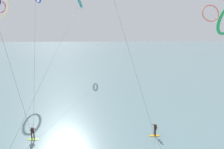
# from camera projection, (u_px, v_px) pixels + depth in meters

# --- Properties ---
(sea_water) EXTENTS (400.00, 200.00, 0.08)m
(sea_water) POSITION_uv_depth(u_px,v_px,m) (105.00, 52.00, 108.16)
(sea_water) COLOR slate
(sea_water) RESTS_ON ground
(surfer_amber) EXTENTS (1.40, 0.64, 1.70)m
(surfer_amber) POSITION_uv_depth(u_px,v_px,m) (155.00, 130.00, 21.71)
(surfer_amber) COLOR orange
(surfer_amber) RESTS_ON ground
(surfer_lime) EXTENTS (1.40, 0.73, 1.70)m
(surfer_lime) POSITION_uv_depth(u_px,v_px,m) (33.00, 134.00, 20.97)
(surfer_lime) COLOR #8CC62D
(surfer_lime) RESTS_ON ground
(kite_teal) EXTENTS (3.44, 50.48, 23.51)m
(kite_teal) POSITION_uv_depth(u_px,v_px,m) (79.00, 2.00, 57.42)
(kite_teal) COLOR teal
(kite_teal) RESTS_ON ground
(kite_magenta) EXTENTS (3.36, 43.28, 20.57)m
(kite_magenta) POSITION_uv_depth(u_px,v_px,m) (1.00, 7.00, 50.29)
(kite_magenta) COLOR #CC288E
(kite_magenta) RESTS_ON ground
(kite_coral) EXTENTS (4.99, 37.80, 19.20)m
(kite_coral) POSITION_uv_depth(u_px,v_px,m) (211.00, 13.00, 46.65)
(kite_coral) COLOR #EA7260
(kite_coral) RESTS_ON ground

